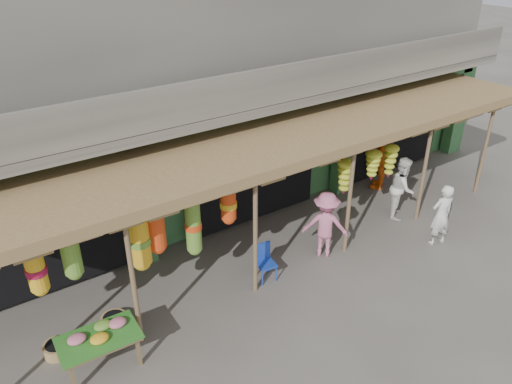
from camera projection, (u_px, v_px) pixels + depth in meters
ground at (305, 260)px, 11.17m from camera, size 80.00×80.00×0.00m
building at (193, 66)px, 13.10m from camera, size 16.40×6.80×7.00m
awning at (281, 145)px, 10.45m from camera, size 14.00×2.70×2.79m
flower_table at (99, 338)px, 8.21m from camera, size 1.35×0.83×0.79m
blue_chair at (264, 260)px, 10.45m from camera, size 0.43×0.44×0.80m
basket_mid at (114, 321)px, 9.33m from camera, size 0.55×0.55×0.19m
basket_right at (57, 349)px, 8.70m from camera, size 0.60×0.60×0.21m
person_front at (441, 215)px, 11.44m from camera, size 0.62×0.48×1.52m
person_right at (402, 187)px, 12.53m from camera, size 1.00×0.98×1.62m
person_vendor at (382, 157)px, 13.86m from camera, size 1.16×0.97×1.86m
person_shopper at (325, 225)px, 11.02m from camera, size 1.13×1.13×1.57m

